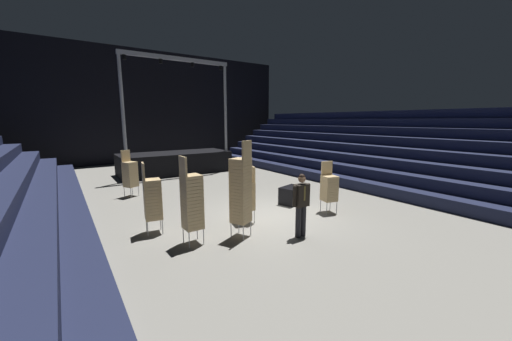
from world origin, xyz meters
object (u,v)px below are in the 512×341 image
chair_stack_front_right (241,190)px  equipment_road_case (292,195)px  man_with_tie (301,202)px  chair_stack_front_left (329,187)px  chair_stack_mid_left (130,173)px  chair_stack_rear_left (152,198)px  chair_stack_mid_centre (247,195)px  stage_riser (176,161)px  chair_stack_mid_right (192,201)px

chair_stack_front_right → equipment_road_case: bearing=0.4°
man_with_tie → chair_stack_front_left: size_ratio=0.99×
chair_stack_mid_left → chair_stack_rear_left: 4.51m
chair_stack_front_left → chair_stack_mid_centre: size_ratio=1.00×
stage_riser → equipment_road_case: stage_riser is taller
chair_stack_front_right → chair_stack_mid_centre: (0.72, 0.86, -0.42)m
equipment_road_case → chair_stack_rear_left: bearing=-179.7°
chair_stack_front_right → chair_stack_mid_centre: chair_stack_front_right is taller
man_with_tie → chair_stack_mid_right: (-2.54, 1.19, 0.15)m
chair_stack_rear_left → man_with_tie: bearing=60.7°
chair_stack_front_right → chair_stack_mid_centre: bearing=23.8°
chair_stack_front_left → chair_stack_mid_centre: bearing=-0.0°
man_with_tie → equipment_road_case: (1.86, 2.49, -0.64)m
equipment_road_case → man_with_tie: bearing=-126.8°
stage_riser → chair_stack_mid_left: 5.32m
stage_riser → chair_stack_mid_centre: size_ratio=3.71×
chair_stack_mid_centre → chair_stack_rear_left: (-2.56, 0.71, 0.13)m
stage_riser → chair_stack_mid_right: (-2.99, -9.94, 0.39)m
man_with_tie → chair_stack_rear_left: (-3.15, 2.46, 0.03)m
stage_riser → chair_stack_mid_left: size_ratio=3.37×
equipment_road_case → chair_stack_front_left: bearing=-77.4°
chair_stack_rear_left → stage_riser: bearing=166.1°
stage_riser → man_with_tie: bearing=-92.3°
chair_stack_front_right → equipment_road_case: (3.17, 1.60, -0.96)m
chair_stack_mid_left → equipment_road_case: bearing=108.3°
chair_stack_front_right → chair_stack_mid_right: size_ratio=1.15×
chair_stack_mid_right → equipment_road_case: 4.66m
chair_stack_mid_right → equipment_road_case: (4.40, 1.30, -0.79)m
chair_stack_front_left → equipment_road_case: (-0.33, 1.48, -0.54)m
stage_riser → chair_stack_mid_right: stage_riser is taller
stage_riser → chair_stack_front_left: 10.27m
chair_stack_mid_right → chair_stack_rear_left: 1.42m
chair_stack_mid_right → chair_stack_front_right: bearing=75.1°
chair_stack_front_left → chair_stack_front_right: 3.53m
equipment_road_case → stage_riser: bearing=99.3°
chair_stack_front_left → chair_stack_front_right: bearing=16.8°
chair_stack_front_left → equipment_road_case: 1.61m
chair_stack_front_left → chair_stack_front_right: size_ratio=0.67×
chair_stack_mid_right → stage_riser: bearing=161.9°
man_with_tie → chair_stack_mid_right: chair_stack_mid_right is taller
stage_riser → chair_stack_mid_right: size_ratio=2.86×
chair_stack_mid_right → chair_stack_rear_left: bearing=-155.5°
chair_stack_mid_centre → equipment_road_case: bearing=-59.8°
chair_stack_front_left → man_with_tie: bearing=39.6°
chair_stack_mid_right → man_with_tie: bearing=63.5°
chair_stack_mid_right → chair_stack_mid_centre: 2.04m
chair_stack_front_right → chair_stack_rear_left: chair_stack_front_right is taller
chair_stack_front_right → chair_stack_rear_left: (-1.85, 1.57, -0.29)m
chair_stack_rear_left → equipment_road_case: size_ratio=2.18×
chair_stack_mid_centre → chair_stack_front_right: bearing=153.6°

